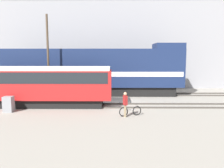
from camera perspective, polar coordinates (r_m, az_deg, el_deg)
ground_plane at (r=19.89m, az=0.97°, el=-5.08°), size 120.00×120.00×0.00m
track_near at (r=18.69m, az=1.00°, el=-5.65°), size 60.00×1.50×0.14m
track_far at (r=24.33m, az=0.87°, el=-2.68°), size 60.00×1.51×0.14m
building_backdrop at (r=32.26m, az=0.79°, el=9.81°), size 45.13×6.00×11.47m
freight_locomotive at (r=24.20m, az=-6.33°, el=3.34°), size 20.80×3.04×5.64m
streetcar at (r=19.52m, az=-19.31°, el=0.05°), size 12.80×2.54×3.38m
bicycle at (r=15.72m, az=4.81°, el=-7.10°), size 1.63×0.68×0.73m
person at (r=15.26m, az=3.47°, el=-4.68°), size 0.32×0.41×1.76m
utility_pole_center at (r=22.04m, az=-16.36°, el=6.57°), size 0.21×0.21×8.21m
signal_box at (r=18.49m, az=-25.42°, el=-4.80°), size 0.70×0.60×1.20m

